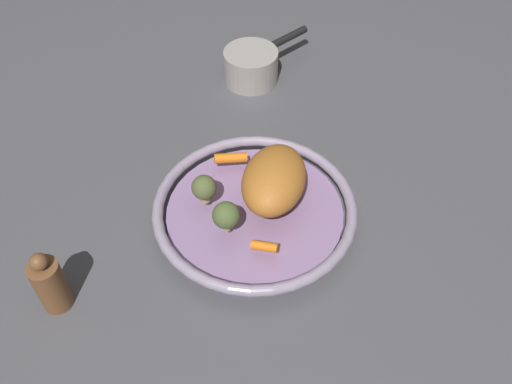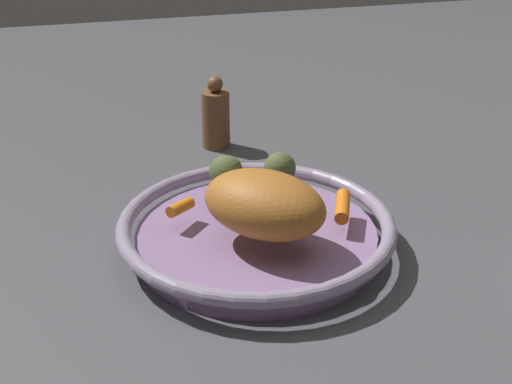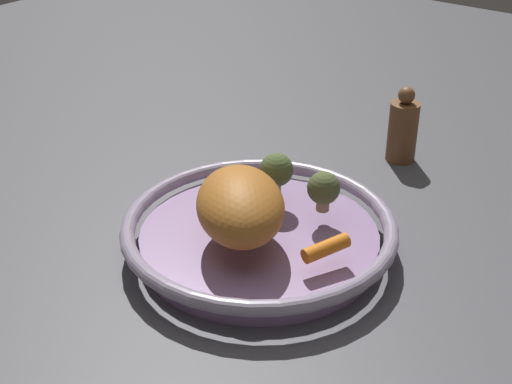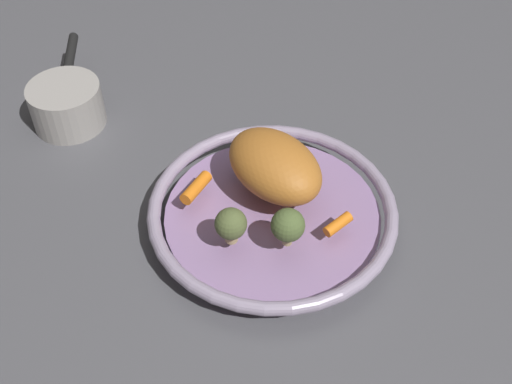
# 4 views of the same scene
# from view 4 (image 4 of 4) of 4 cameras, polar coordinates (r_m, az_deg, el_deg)

# --- Properties ---
(ground_plane) EXTENTS (2.50, 2.50, 0.00)m
(ground_plane) POSITION_cam_4_polar(r_m,az_deg,el_deg) (0.90, 1.42, -3.03)
(ground_plane) COLOR #4C4C51
(serving_bowl) EXTENTS (0.34, 0.34, 0.05)m
(serving_bowl) POSITION_cam_4_polar(r_m,az_deg,el_deg) (0.88, 1.45, -2.01)
(serving_bowl) COLOR #8E709E
(serving_bowl) RESTS_ON ground_plane
(roast_chicken_piece) EXTENTS (0.18, 0.18, 0.07)m
(roast_chicken_piece) POSITION_cam_4_polar(r_m,az_deg,el_deg) (0.86, 1.47, 2.35)
(roast_chicken_piece) COLOR #B16827
(roast_chicken_piece) RESTS_ON serving_bowl
(baby_carrot_left) EXTENTS (0.04, 0.04, 0.02)m
(baby_carrot_left) POSITION_cam_4_polar(r_m,az_deg,el_deg) (0.84, 7.24, -2.84)
(baby_carrot_left) COLOR orange
(baby_carrot_left) RESTS_ON serving_bowl
(baby_carrot_back) EXTENTS (0.04, 0.06, 0.02)m
(baby_carrot_back) POSITION_cam_4_polar(r_m,az_deg,el_deg) (0.88, -5.30, 0.39)
(baby_carrot_back) COLOR orange
(baby_carrot_back) RESTS_ON serving_bowl
(broccoli_floret_large) EXTENTS (0.04, 0.04, 0.05)m
(broccoli_floret_large) POSITION_cam_4_polar(r_m,az_deg,el_deg) (0.80, -2.23, -2.87)
(broccoli_floret_large) COLOR tan
(broccoli_floret_large) RESTS_ON serving_bowl
(broccoli_floret_mid) EXTENTS (0.04, 0.04, 0.06)m
(broccoli_floret_mid) POSITION_cam_4_polar(r_m,az_deg,el_deg) (0.80, 2.83, -2.97)
(broccoli_floret_mid) COLOR tan
(broccoli_floret_mid) RESTS_ON serving_bowl
(saucepan) EXTENTS (0.11, 0.22, 0.07)m
(saucepan) POSITION_cam_4_polar(r_m,az_deg,el_deg) (1.08, -16.33, 7.47)
(saucepan) COLOR #9E9993
(saucepan) RESTS_ON ground_plane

